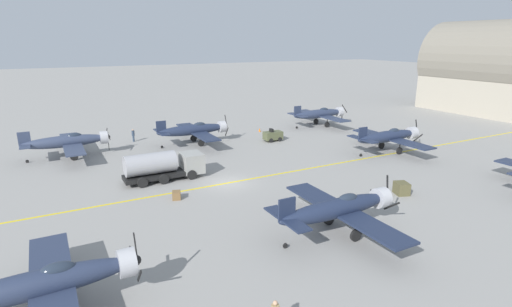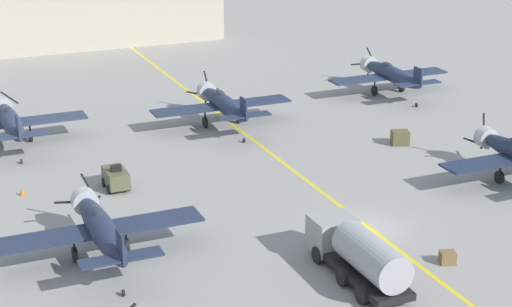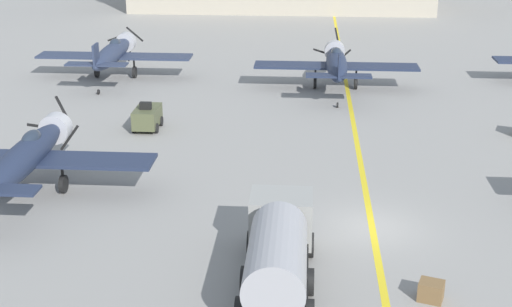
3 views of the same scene
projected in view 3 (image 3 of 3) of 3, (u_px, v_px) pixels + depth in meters
name	position (u px, v px, depth m)	size (l,w,h in m)	color
ground_plane	(372.00, 227.00, 31.20)	(400.00, 400.00, 0.00)	gray
taxiway_stripe	(372.00, 227.00, 31.20)	(0.30, 160.00, 0.01)	yellow
airplane_far_center	(336.00, 63.00, 51.84)	(12.00, 9.98, 3.77)	#212C45
airplane_mid_left	(27.00, 156.00, 33.85)	(12.00, 9.98, 3.69)	#222C46
airplane_far_left	(113.00, 53.00, 54.95)	(12.00, 9.98, 3.65)	#2A344E
fuel_tanker	(278.00, 250.00, 26.04)	(2.68, 8.00, 2.98)	black
tow_tractor	(147.00, 117.00, 43.68)	(1.57, 2.60, 1.79)	#515638
supply_crate_mid_lane	(431.00, 291.00, 25.58)	(0.87, 0.72, 0.72)	brown
traffic_cone	(57.00, 116.00, 45.47)	(0.36, 0.36, 0.55)	orange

